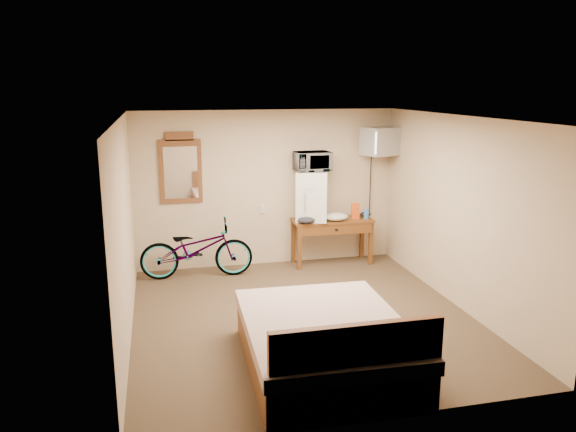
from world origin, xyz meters
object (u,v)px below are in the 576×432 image
Objects in this scene: microwave at (312,161)px; bed at (326,344)px; mini_fridge at (312,196)px; bicycle at (197,249)px; wall_mirror at (181,169)px; blue_cup at (366,214)px; crt_television at (380,141)px; desk at (333,227)px.

microwave is 3.79m from bed.
bicycle is at bearing -173.91° from mini_fridge.
wall_mirror reaches higher than bed.
blue_cup is (0.89, -0.10, -0.88)m from microwave.
bed reaches higher than bicycle.
crt_television is 0.30× the size of bed.
microwave reaches higher than bicycle.
crt_television is at bearing -4.57° from wall_mirror.
blue_cup is 3.05m from wall_mirror.
wall_mirror is (-2.04, 0.22, -0.08)m from microwave.
wall_mirror is (-2.38, 0.27, 1.00)m from desk.
crt_television reaches higher than bicycle.
mini_fridge reaches higher than bed.
blue_cup is at bearing -161.94° from crt_television.
wall_mirror is at bearing 108.79° from bed.
crt_television reaches higher than bed.
crt_television reaches higher than desk.
bed reaches higher than desk.
crt_television is 4.25m from bed.
crt_television is at bearing -5.56° from microwave.
crt_television is at bearing 60.58° from bed.
bicycle is at bearing 108.37° from bed.
crt_television is 3.18m from wall_mirror.
desk is 8.85× the size of blue_cup.
mini_fridge reaches higher than blue_cup.
crt_television reaches higher than mini_fridge.
crt_television is at bearing -84.14° from bicycle.
microwave is 0.32× the size of bicycle.
microwave reaches higher than bed.
crt_television is 0.39× the size of bicycle.
microwave is (0.00, 0.00, 0.55)m from mini_fridge.
microwave is at bearing -6.20° from wall_mirror.
bed reaches higher than blue_cup.
mini_fridge is 0.73× the size of wall_mirror.
mini_fridge is 2.10m from wall_mirror.
mini_fridge is 1.21× the size of crt_television.
blue_cup is 0.09× the size of bicycle.
mini_fridge is at bearing 171.68° from desk.
blue_cup is at bearing -85.39° from bicycle.
wall_mirror is at bearing 169.80° from microwave.
bicycle is at bearing -176.14° from desk.
mini_fridge is 2.01m from bicycle.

